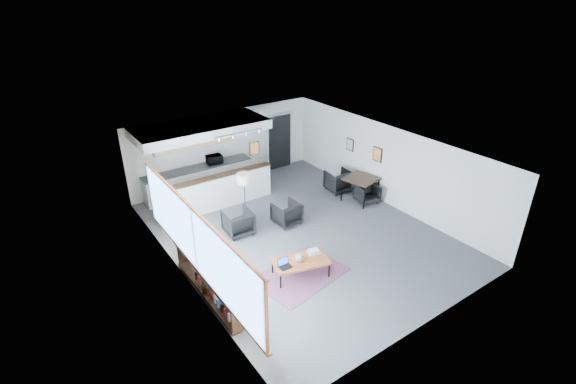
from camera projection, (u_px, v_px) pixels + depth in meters
room at (299, 193)px, 11.59m from camera, size 7.02×9.02×2.62m
window at (195, 242)px, 9.08m from camera, size 0.10×5.95×1.66m
console at (209, 284)px, 9.56m from camera, size 0.35×3.00×0.80m
kitchenette at (202, 159)px, 13.66m from camera, size 4.20×1.96×2.60m
doorway at (279, 141)px, 16.12m from camera, size 1.10×0.12×2.15m
track_light at (239, 134)px, 12.36m from camera, size 1.60×0.07×0.15m
wall_art_lower at (377, 154)px, 13.55m from camera, size 0.03×0.38×0.48m
wall_art_upper at (350, 145)px, 14.53m from camera, size 0.03×0.34×0.44m
kilim_rug at (300, 275)px, 10.38m from camera, size 2.40×1.84×0.01m
coffee_table at (301, 261)px, 10.20m from camera, size 1.50×1.06×0.45m
laptop at (284, 264)px, 9.94m from camera, size 0.30×0.25×0.21m
ceramic_pot at (299, 257)px, 10.10m from camera, size 0.23×0.23×0.23m
book_stack at (314, 251)px, 10.46m from camera, size 0.35×0.30×0.09m
coaster at (306, 263)px, 10.09m from camera, size 0.10×0.10×0.01m
armchair_left at (238, 221)px, 11.96m from camera, size 0.81×0.77×0.79m
armchair_right at (287, 212)px, 12.49m from camera, size 0.75×0.71×0.75m
floor_lamp at (244, 180)px, 12.31m from camera, size 0.57×0.57×1.52m
dining_table at (361, 180)px, 13.68m from camera, size 1.17×1.17×0.82m
dining_chair_near at (367, 194)px, 13.75m from camera, size 0.67×0.64×0.59m
dining_chair_far at (339, 182)px, 14.51m from camera, size 0.75×0.71×0.70m
microwave at (214, 158)px, 14.42m from camera, size 0.55×0.34×0.36m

